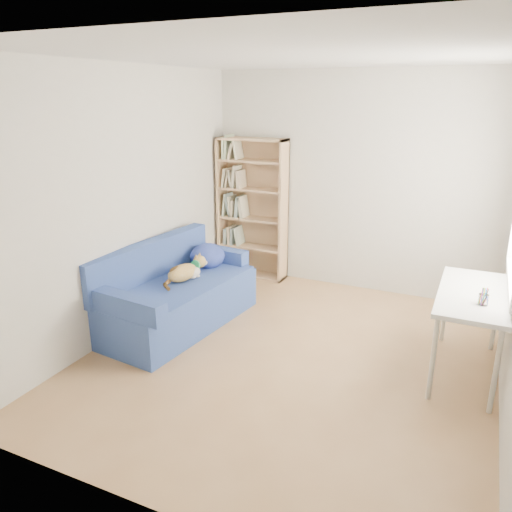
{
  "coord_description": "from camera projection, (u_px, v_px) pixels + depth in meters",
  "views": [
    {
      "loc": [
        1.42,
        -3.85,
        2.32
      ],
      "look_at": [
        -0.46,
        0.24,
        0.85
      ],
      "focal_mm": 35.0,
      "sensor_mm": 36.0,
      "label": 1
    }
  ],
  "objects": [
    {
      "name": "bookshelf",
      "position": [
        252.0,
        215.0,
        6.44
      ],
      "size": [
        0.9,
        0.28,
        1.8
      ],
      "color": "tan",
      "rests_on": "ground"
    },
    {
      "name": "pen_cup",
      "position": [
        483.0,
        298.0,
        3.88
      ],
      "size": [
        0.08,
        0.08,
        0.14
      ],
      "color": "white",
      "rests_on": "desk"
    },
    {
      "name": "desk",
      "position": [
        472.0,
        301.0,
        4.16
      ],
      "size": [
        0.55,
        1.19,
        0.75
      ],
      "color": "white",
      "rests_on": "ground"
    },
    {
      "name": "sofa",
      "position": [
        176.0,
        294.0,
        5.2
      ],
      "size": [
        1.03,
        1.85,
        0.87
      ],
      "rotation": [
        0.0,
        0.0,
        -0.11
      ],
      "color": "navy",
      "rests_on": "ground"
    },
    {
      "name": "ground",
      "position": [
        291.0,
        357.0,
        4.61
      ],
      "size": [
        4.0,
        4.0,
        0.0
      ],
      "primitive_type": "plane",
      "color": "#A7794B",
      "rests_on": "ground"
    },
    {
      "name": "room_shell",
      "position": [
        308.0,
        181.0,
        4.09
      ],
      "size": [
        3.54,
        4.04,
        2.62
      ],
      "color": "silver",
      "rests_on": "ground"
    }
  ]
}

